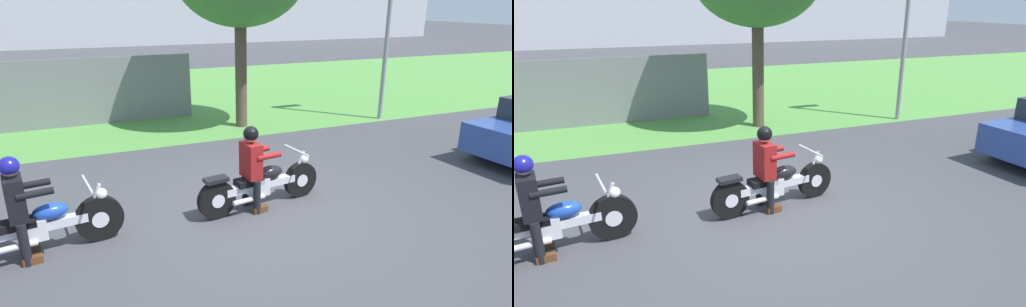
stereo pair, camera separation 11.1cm
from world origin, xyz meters
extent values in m
plane|color=#424247|center=(0.00, 0.00, 0.00)|extent=(120.00, 120.00, 0.00)
cube|color=#549342|center=(0.00, 9.78, 0.00)|extent=(60.00, 12.00, 0.01)
cylinder|color=black|center=(0.78, 0.21, 0.30)|extent=(0.62, 0.21, 0.61)
cylinder|color=silver|center=(0.78, 0.21, 0.30)|extent=(0.23, 0.17, 0.21)
cylinder|color=black|center=(-0.78, -0.03, 0.30)|extent=(0.62, 0.21, 0.61)
cylinder|color=silver|center=(-0.78, -0.03, 0.30)|extent=(0.23, 0.17, 0.21)
cube|color=silver|center=(0.00, 0.09, 0.38)|extent=(1.27, 0.33, 0.12)
cube|color=silver|center=(-0.05, 0.08, 0.36)|extent=(0.35, 0.28, 0.28)
ellipsoid|color=black|center=(0.18, 0.12, 0.56)|extent=(0.47, 0.30, 0.22)
cube|color=black|center=(-0.21, 0.06, 0.48)|extent=(0.47, 0.30, 0.10)
cube|color=black|center=(-0.78, -0.03, 0.64)|extent=(0.39, 0.25, 0.06)
cylinder|color=silver|center=(0.74, 0.20, 0.55)|extent=(0.26, 0.09, 0.53)
cylinder|color=silver|center=(0.69, 0.19, 0.84)|extent=(0.13, 0.66, 0.04)
sphere|color=white|center=(0.84, 0.22, 0.66)|extent=(0.16, 0.16, 0.16)
cylinder|color=silver|center=(-0.27, -0.09, 0.24)|extent=(0.56, 0.16, 0.08)
cylinder|color=black|center=(-0.20, 0.24, 0.28)|extent=(0.12, 0.12, 0.55)
cube|color=#593319|center=(-0.14, 0.25, 0.05)|extent=(0.25, 0.13, 0.10)
cylinder|color=black|center=(-0.15, -0.12, 0.28)|extent=(0.12, 0.12, 0.55)
cube|color=#593319|center=(-0.09, -0.11, 0.05)|extent=(0.25, 0.13, 0.10)
cube|color=maroon|center=(-0.17, 0.06, 0.83)|extent=(0.27, 0.41, 0.56)
cylinder|color=maroon|center=(0.02, 0.26, 0.91)|extent=(0.43, 0.15, 0.09)
cylinder|color=maroon|center=(0.07, -0.07, 0.91)|extent=(0.43, 0.15, 0.09)
sphere|color=#D8A884|center=(-0.17, 0.06, 1.23)|extent=(0.20, 0.20, 0.20)
sphere|color=black|center=(-0.17, 0.06, 1.26)|extent=(0.24, 0.24, 0.24)
cylinder|color=black|center=(-2.47, -0.02, 0.33)|extent=(0.66, 0.22, 0.65)
cylinder|color=silver|center=(-2.47, -0.02, 0.33)|extent=(0.25, 0.17, 0.23)
cube|color=silver|center=(-3.24, -0.13, 0.41)|extent=(1.24, 0.32, 0.12)
cube|color=silver|center=(-3.29, -0.14, 0.39)|extent=(0.35, 0.28, 0.28)
ellipsoid|color=#1E47B2|center=(-3.06, -0.11, 0.59)|extent=(0.47, 0.30, 0.22)
cube|color=black|center=(-3.45, -0.17, 0.51)|extent=(0.47, 0.30, 0.10)
cylinder|color=silver|center=(-2.52, -0.03, 0.58)|extent=(0.26, 0.09, 0.53)
cylinder|color=silver|center=(-2.57, -0.03, 0.87)|extent=(0.13, 0.66, 0.04)
sphere|color=white|center=(-2.41, -0.01, 0.69)|extent=(0.16, 0.16, 0.16)
cylinder|color=silver|center=(-3.51, -0.32, 0.27)|extent=(0.56, 0.16, 0.08)
cylinder|color=black|center=(-3.44, 0.02, 0.29)|extent=(0.12, 0.12, 0.58)
cube|color=#593319|center=(-3.38, 0.03, 0.05)|extent=(0.25, 0.13, 0.10)
cylinder|color=black|center=(-3.39, -0.34, 0.29)|extent=(0.12, 0.12, 0.58)
cube|color=#593319|center=(-3.33, -0.33, 0.05)|extent=(0.25, 0.13, 0.10)
cube|color=black|center=(-3.41, -0.16, 0.86)|extent=(0.27, 0.41, 0.56)
cylinder|color=black|center=(-3.22, 0.04, 0.94)|extent=(0.43, 0.15, 0.09)
cylinder|color=black|center=(-3.17, -0.30, 0.94)|extent=(0.43, 0.15, 0.09)
sphere|color=#D8A884|center=(-3.41, -0.16, 1.26)|extent=(0.20, 0.20, 0.20)
sphere|color=navy|center=(-3.41, -0.16, 1.29)|extent=(0.24, 0.24, 0.24)
cylinder|color=brown|center=(1.44, 4.81, 1.36)|extent=(0.30, 0.30, 2.73)
cylinder|color=gray|center=(5.39, 4.04, 2.72)|extent=(0.12, 0.12, 5.44)
cylinder|color=black|center=(5.48, 0.61, 0.32)|extent=(0.65, 0.25, 0.64)
cube|color=slate|center=(-3.02, 6.47, 0.90)|extent=(7.00, 0.06, 1.80)
camera|label=1|loc=(-2.51, -5.81, 3.15)|focal=30.36mm
camera|label=2|loc=(-2.40, -5.85, 3.15)|focal=30.36mm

